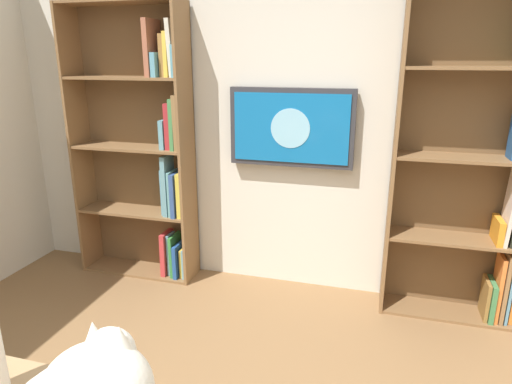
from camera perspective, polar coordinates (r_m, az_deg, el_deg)
wall_back at (r=3.29m, az=4.28°, el=10.29°), size 4.52×0.06×2.70m
bookshelf_left at (r=3.18m, az=27.52°, el=2.70°), size 0.92×0.28×2.22m
bookshelf_right at (r=3.57m, az=-13.78°, el=5.20°), size 0.95×0.28×2.11m
wall_mounted_tv at (r=3.21m, az=4.53°, el=8.20°), size 0.90×0.07×0.56m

